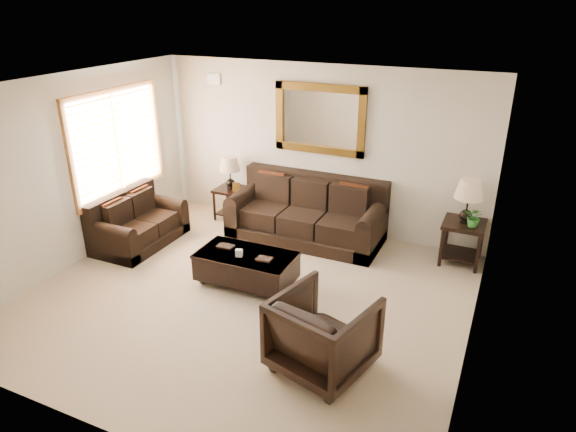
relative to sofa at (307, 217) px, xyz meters
The scene contains 11 objects.
room 2.25m from the sofa, 90.47° to the right, with size 5.51×5.01×2.71m.
window 3.17m from the sofa, 157.55° to the right, with size 0.07×1.96×1.66m.
mirror 1.55m from the sofa, 90.00° to the left, with size 1.50×0.06×1.10m.
air_vent 2.80m from the sofa, 166.57° to the left, with size 0.25×0.02×0.18m, color #999999.
sofa is the anchor object (origin of this frame).
loveseat 2.71m from the sofa, 150.98° to the right, with size 0.87×1.46×0.82m.
end_table_left 1.57m from the sofa, behind, with size 0.51×0.51×1.12m.
end_table_right 2.44m from the sofa, ahead, with size 0.59×0.59×1.29m.
coffee_table 1.71m from the sofa, 96.18° to the right, with size 1.33×0.73×0.56m.
armchair 3.21m from the sofa, 64.51° to the right, with size 0.92×0.86×0.94m, color black.
potted_plant 2.54m from the sofa, ahead, with size 0.27×0.29×0.23m, color #236020.
Camera 1 is at (2.88, -5.00, 3.62)m, focal length 32.00 mm.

